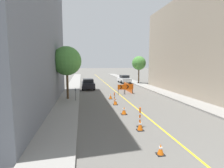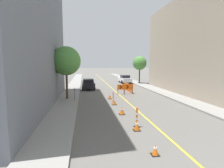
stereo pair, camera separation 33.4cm
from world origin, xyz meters
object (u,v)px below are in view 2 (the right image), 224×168
at_px(traffic_cone_nearest, 155,150).
at_px(parked_car_curb_near, 88,84).
at_px(parking_meter_near_curb, 75,92).
at_px(street_tree_left_near, 66,61).
at_px(traffic_cone_third, 122,111).
at_px(arrow_barricade_primary, 121,88).
at_px(delineator_post_front, 137,119).
at_px(traffic_cone_fifth, 110,96).
at_px(traffic_cone_fourth, 114,102).
at_px(arrow_barricade_secondary, 128,87).
at_px(parked_car_curb_mid, 125,79).
at_px(delineator_post_rear, 113,99).
at_px(traffic_cone_second, 137,125).
at_px(street_tree_right_near, 140,63).

xyz_separation_m(traffic_cone_nearest, parked_car_curb_near, (-2.35, 20.10, 0.56)).
distance_m(parking_meter_near_curb, street_tree_left_near, 3.41).
relative_size(traffic_cone_third, arrow_barricade_primary, 0.47).
bearing_deg(delineator_post_front, parked_car_curb_near, 98.62).
xyz_separation_m(delineator_post_front, street_tree_left_near, (-4.98, 9.02, 3.62)).
relative_size(traffic_cone_fifth, parked_car_curb_near, 0.15).
relative_size(traffic_cone_fourth, arrow_barricade_secondary, 0.46).
relative_size(arrow_barricade_secondary, parked_car_curb_mid, 0.30).
xyz_separation_m(traffic_cone_fifth, delineator_post_front, (0.38, -8.78, 0.23)).
height_order(delineator_post_front, delineator_post_rear, delineator_post_front).
relative_size(traffic_cone_third, delineator_post_front, 0.48).
distance_m(traffic_cone_second, delineator_post_rear, 6.70).
height_order(traffic_cone_fourth, street_tree_left_near, street_tree_left_near).
xyz_separation_m(traffic_cone_fourth, parked_car_curb_near, (-2.19, 10.77, 0.50)).
height_order(arrow_barricade_secondary, parked_car_curb_near, parked_car_curb_near).
xyz_separation_m(traffic_cone_nearest, arrow_barricade_secondary, (2.62, 14.91, 0.65)).
height_order(arrow_barricade_primary, street_tree_right_near, street_tree_right_near).
distance_m(arrow_barricade_primary, parked_car_curb_mid, 13.43).
distance_m(parked_car_curb_near, parked_car_curb_mid, 10.55).
bearing_deg(traffic_cone_fourth, traffic_cone_third, -89.19).
bearing_deg(street_tree_left_near, traffic_cone_nearest, -68.78).
distance_m(traffic_cone_third, parking_meter_near_curb, 6.43).
bearing_deg(street_tree_left_near, delineator_post_front, -61.08).
relative_size(traffic_cone_nearest, parked_car_curb_mid, 0.11).
xyz_separation_m(delineator_post_rear, street_tree_left_near, (-4.55, 2.84, 3.65)).
relative_size(traffic_cone_second, parked_car_curb_near, 0.14).
relative_size(traffic_cone_second, delineator_post_front, 0.50).
xyz_separation_m(traffic_cone_nearest, parked_car_curb_mid, (5.16, 27.52, 0.56)).
relative_size(traffic_cone_nearest, arrow_barricade_secondary, 0.38).
relative_size(traffic_cone_nearest, parking_meter_near_curb, 0.39).
height_order(traffic_cone_third, arrow_barricade_secondary, arrow_barricade_secondary).
bearing_deg(arrow_barricade_primary, arrow_barricade_secondary, 19.17).
xyz_separation_m(traffic_cone_fourth, street_tree_left_near, (-4.63, 2.99, 3.86)).
bearing_deg(parking_meter_near_curb, delineator_post_front, -62.47).
distance_m(traffic_cone_third, parked_car_curb_mid, 22.05).
bearing_deg(arrow_barricade_secondary, parking_meter_near_curb, -149.13).
height_order(delineator_post_rear, arrow_barricade_primary, arrow_barricade_primary).
bearing_deg(parking_meter_near_curb, arrow_barricade_secondary, 29.30).
xyz_separation_m(traffic_cone_fourth, parking_meter_near_curb, (-3.77, 1.90, 0.74)).
distance_m(arrow_barricade_secondary, street_tree_right_near, 12.16).
bearing_deg(traffic_cone_fifth, delineator_post_front, -87.55).
bearing_deg(delineator_post_rear, traffic_cone_third, -87.92).
height_order(traffic_cone_third, delineator_post_rear, delineator_post_rear).
bearing_deg(parking_meter_near_curb, traffic_cone_second, -64.77).
bearing_deg(traffic_cone_second, arrow_barricade_secondary, 77.99).
bearing_deg(traffic_cone_fifth, parked_car_curb_near, 105.16).
height_order(traffic_cone_third, street_tree_left_near, street_tree_left_near).
bearing_deg(traffic_cone_fourth, parking_meter_near_curb, 153.31).
distance_m(traffic_cone_fourth, parking_meter_near_curb, 4.29).
relative_size(traffic_cone_second, traffic_cone_third, 1.05).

